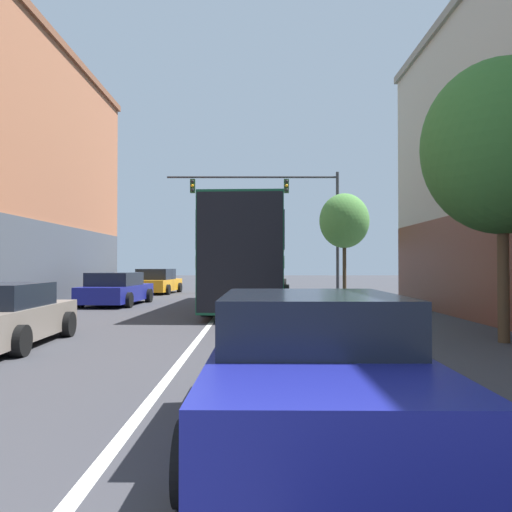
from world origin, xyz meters
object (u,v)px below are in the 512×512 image
at_px(bus, 250,253).
at_px(street_tree_far, 343,221).
at_px(parked_car_left_far, 156,282).
at_px(street_tree_near, 501,147).
at_px(hatchback_foreground, 311,369).
at_px(traffic_signal_gantry, 286,204).
at_px(parked_car_left_mid, 115,289).

bearing_deg(bus, street_tree_far, -31.82).
relative_size(bus, parked_car_left_far, 2.52).
bearing_deg(street_tree_near, hatchback_foreground, -129.10).
relative_size(traffic_signal_gantry, street_tree_far, 1.85).
height_order(parked_car_left_far, street_tree_far, street_tree_far).
bearing_deg(parked_car_left_far, parked_car_left_mid, -175.21).
xyz_separation_m(parked_car_left_far, traffic_signal_gantry, (7.43, 0.40, 4.50)).
bearing_deg(traffic_signal_gantry, hatchback_foreground, -92.97).
height_order(bus, street_tree_near, street_tree_near).
relative_size(bus, hatchback_foreground, 2.73).
height_order(hatchback_foreground, street_tree_near, street_tree_near).
bearing_deg(hatchback_foreground, street_tree_near, -38.46).
bearing_deg(street_tree_far, street_tree_near, -88.26).
bearing_deg(street_tree_near, street_tree_far, 91.74).
bearing_deg(street_tree_far, hatchback_foreground, -100.86).
distance_m(bus, parked_car_left_far, 10.80).
relative_size(traffic_signal_gantry, street_tree_near, 1.69).
relative_size(bus, parked_car_left_mid, 2.42).
height_order(street_tree_near, street_tree_far, street_tree_near).
bearing_deg(hatchback_foreground, street_tree_far, -10.22).
height_order(bus, parked_car_left_far, bus).
relative_size(hatchback_foreground, street_tree_far, 0.76).
distance_m(traffic_signal_gantry, street_tree_near, 18.81).
height_order(bus, street_tree_far, street_tree_far).
xyz_separation_m(hatchback_foreground, parked_car_left_mid, (-6.19, 15.55, -0.01)).
bearing_deg(parked_car_left_far, hatchback_foreground, -160.53).
height_order(traffic_signal_gantry, street_tree_far, traffic_signal_gantry).
bearing_deg(bus, parked_car_left_mid, 82.53).
distance_m(hatchback_foreground, parked_car_left_mid, 16.74).
height_order(parked_car_left_mid, traffic_signal_gantry, traffic_signal_gantry).
distance_m(hatchback_foreground, traffic_signal_gantry, 24.62).
bearing_deg(hatchback_foreground, bus, 3.43).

